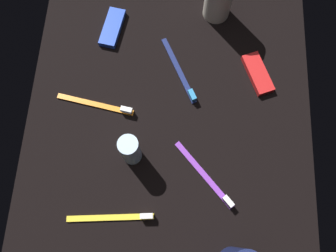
% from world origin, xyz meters
% --- Properties ---
extents(ground_plane, '(0.84, 0.64, 0.01)m').
position_xyz_m(ground_plane, '(0.00, 0.00, -0.01)').
color(ground_plane, black).
extents(deodorant_stick, '(0.04, 0.04, 0.10)m').
position_xyz_m(deodorant_stick, '(0.06, -0.07, 0.05)').
color(deodorant_stick, silver).
rests_on(deodorant_stick, ground_plane).
extents(toothbrush_yellow, '(0.03, 0.18, 0.02)m').
position_xyz_m(toothbrush_yellow, '(0.20, -0.10, 0.01)').
color(toothbrush_yellow, yellow).
rests_on(toothbrush_yellow, ground_plane).
extents(toothbrush_navy, '(0.17, 0.09, 0.02)m').
position_xyz_m(toothbrush_navy, '(-0.14, 0.02, 0.01)').
color(toothbrush_navy, navy).
rests_on(toothbrush_navy, ground_plane).
extents(toothbrush_purple, '(0.14, 0.13, 0.02)m').
position_xyz_m(toothbrush_purple, '(0.10, 0.09, 0.01)').
color(toothbrush_purple, purple).
rests_on(toothbrush_purple, ground_plane).
extents(toothbrush_orange, '(0.04, 0.18, 0.02)m').
position_xyz_m(toothbrush_orange, '(-0.05, -0.16, 0.01)').
color(toothbrush_orange, orange).
rests_on(toothbrush_orange, ground_plane).
extents(snack_bar_blue, '(0.11, 0.06, 0.01)m').
position_xyz_m(snack_bar_blue, '(-0.25, -0.15, 0.01)').
color(snack_bar_blue, blue).
rests_on(snack_bar_blue, ground_plane).
extents(snack_bar_red, '(0.11, 0.08, 0.01)m').
position_xyz_m(snack_bar_red, '(-0.15, 0.20, 0.01)').
color(snack_bar_red, red).
rests_on(snack_bar_red, ground_plane).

